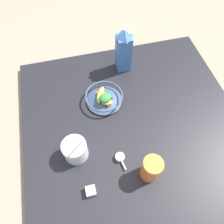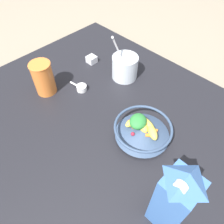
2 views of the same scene
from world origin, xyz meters
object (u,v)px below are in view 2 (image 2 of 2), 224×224
Objects in this scene: yogurt_tub at (125,66)px; spice_jar at (92,60)px; fruit_bowl at (143,129)px; drinking_cup at (43,78)px; milk_carton at (174,199)px.

yogurt_tub is 4.96× the size of spice_jar.
fruit_bowl reaches higher than spice_jar.
yogurt_tub is 0.21m from spice_jar.
drinking_cup is at bearing -119.47° from yogurt_tub.
yogurt_tub is (-0.51, 0.38, -0.08)m from milk_carton.
milk_carton is 1.91× the size of drinking_cup.
fruit_bowl is 0.98× the size of yogurt_tub.
milk_carton reaches higher than fruit_bowl.
spice_jar is at bearing -169.93° from yogurt_tub.
yogurt_tub reaches higher than fruit_bowl.
yogurt_tub is 0.37m from drinking_cup.
spice_jar is (-0.02, 0.28, -0.06)m from drinking_cup.
drinking_cup is at bearing 174.98° from milk_carton.
spice_jar is at bearing 154.02° from milk_carton.
yogurt_tub reaches higher than spice_jar.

